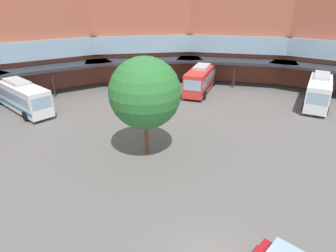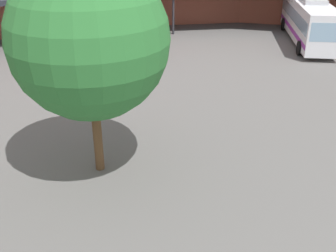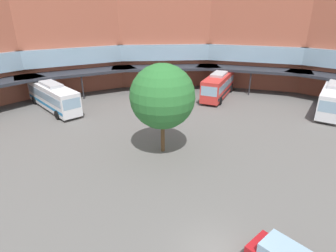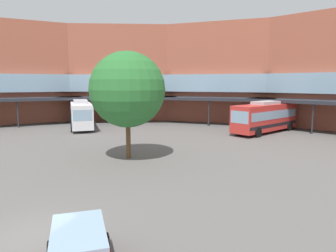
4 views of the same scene
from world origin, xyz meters
name	(u,v)px [view 2 (image 2 of 4)]	position (x,y,z in m)	size (l,w,h in m)	color
bus_0	(308,19)	(20.79, 21.62, 1.89)	(9.34, 10.98, 3.73)	white
bus_1	(125,21)	(7.51, 29.04, 1.88)	(7.23, 10.29, 3.73)	red
plaza_tree	(89,40)	(-2.09, 12.35, 5.37)	(5.81, 5.81, 8.28)	brown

